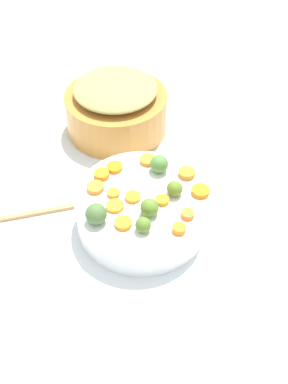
# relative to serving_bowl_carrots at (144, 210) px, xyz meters

# --- Properties ---
(tabletop) EXTENTS (2.40, 2.40, 0.02)m
(tabletop) POSITION_rel_serving_bowl_carrots_xyz_m (-0.04, -0.00, -0.05)
(tabletop) COLOR silver
(tabletop) RESTS_ON ground
(serving_bowl_carrots) EXTENTS (0.27, 0.27, 0.09)m
(serving_bowl_carrots) POSITION_rel_serving_bowl_carrots_xyz_m (0.00, 0.00, 0.00)
(serving_bowl_carrots) COLOR white
(serving_bowl_carrots) RESTS_ON tabletop
(metal_pot) EXTENTS (0.25, 0.25, 0.10)m
(metal_pot) POSITION_rel_serving_bowl_carrots_xyz_m (-0.33, -0.04, 0.01)
(metal_pot) COLOR #C48036
(metal_pot) RESTS_ON tabletop
(stuffing_mound) EXTENTS (0.20, 0.20, 0.04)m
(stuffing_mound) POSITION_rel_serving_bowl_carrots_xyz_m (-0.33, -0.04, 0.08)
(stuffing_mound) COLOR tan
(stuffing_mound) RESTS_ON metal_pot
(carrot_slice_0) EXTENTS (0.04, 0.04, 0.01)m
(carrot_slice_0) POSITION_rel_serving_bowl_carrots_xyz_m (0.06, 0.08, 0.05)
(carrot_slice_0) COLOR orange
(carrot_slice_0) RESTS_ON serving_bowl_carrots
(carrot_slice_1) EXTENTS (0.03, 0.03, 0.01)m
(carrot_slice_1) POSITION_rel_serving_bowl_carrots_xyz_m (0.10, 0.06, 0.05)
(carrot_slice_1) COLOR orange
(carrot_slice_1) RESTS_ON serving_bowl_carrots
(carrot_slice_2) EXTENTS (0.04, 0.04, 0.01)m
(carrot_slice_2) POSITION_rel_serving_bowl_carrots_xyz_m (-0.03, -0.10, 0.05)
(carrot_slice_2) COLOR orange
(carrot_slice_2) RESTS_ON serving_bowl_carrots
(carrot_slice_3) EXTENTS (0.05, 0.05, 0.01)m
(carrot_slice_3) POSITION_rel_serving_bowl_carrots_xyz_m (-0.10, 0.02, 0.05)
(carrot_slice_3) COLOR orange
(carrot_slice_3) RESTS_ON serving_bowl_carrots
(carrot_slice_4) EXTENTS (0.04, 0.04, 0.01)m
(carrot_slice_4) POSITION_rel_serving_bowl_carrots_xyz_m (0.07, -0.05, 0.05)
(carrot_slice_4) COLOR orange
(carrot_slice_4) RESTS_ON serving_bowl_carrots
(carrot_slice_5) EXTENTS (0.03, 0.03, 0.01)m
(carrot_slice_5) POSITION_rel_serving_bowl_carrots_xyz_m (-0.01, -0.06, 0.05)
(carrot_slice_5) COLOR orange
(carrot_slice_5) RESTS_ON serving_bowl_carrots
(carrot_slice_6) EXTENTS (0.03, 0.03, 0.01)m
(carrot_slice_6) POSITION_rel_serving_bowl_carrots_xyz_m (0.01, -0.02, 0.05)
(carrot_slice_6) COLOR orange
(carrot_slice_6) RESTS_ON serving_bowl_carrots
(carrot_slice_7) EXTENTS (0.05, 0.05, 0.01)m
(carrot_slice_7) POSITION_rel_serving_bowl_carrots_xyz_m (0.03, -0.06, 0.05)
(carrot_slice_7) COLOR orange
(carrot_slice_7) RESTS_ON serving_bowl_carrots
(carrot_slice_8) EXTENTS (0.03, 0.03, 0.01)m
(carrot_slice_8) POSITION_rel_serving_bowl_carrots_xyz_m (0.02, 0.03, 0.05)
(carrot_slice_8) COLOR orange
(carrot_slice_8) RESTS_ON serving_bowl_carrots
(carrot_slice_9) EXTENTS (0.05, 0.05, 0.01)m
(carrot_slice_9) POSITION_rel_serving_bowl_carrots_xyz_m (0.00, 0.11, 0.05)
(carrot_slice_9) COLOR orange
(carrot_slice_9) RESTS_ON serving_bowl_carrots
(carrot_slice_10) EXTENTS (0.05, 0.05, 0.01)m
(carrot_slice_10) POSITION_rel_serving_bowl_carrots_xyz_m (-0.05, 0.09, 0.05)
(carrot_slice_10) COLOR orange
(carrot_slice_10) RESTS_ON serving_bowl_carrots
(carrot_slice_11) EXTENTS (0.04, 0.04, 0.01)m
(carrot_slice_11) POSITION_rel_serving_bowl_carrots_xyz_m (-0.08, -0.05, 0.05)
(carrot_slice_11) COLOR orange
(carrot_slice_11) RESTS_ON serving_bowl_carrots
(carrot_slice_12) EXTENTS (0.04, 0.04, 0.01)m
(carrot_slice_12) POSITION_rel_serving_bowl_carrots_xyz_m (-0.06, -0.08, 0.05)
(carrot_slice_12) COLOR orange
(carrot_slice_12) RESTS_ON serving_bowl_carrots
(brussels_sprout_0) EXTENTS (0.04, 0.04, 0.04)m
(brussels_sprout_0) POSITION_rel_serving_bowl_carrots_xyz_m (0.06, -0.09, 0.06)
(brussels_sprout_0) COLOR #4D6F38
(brussels_sprout_0) RESTS_ON serving_bowl_carrots
(brussels_sprout_1) EXTENTS (0.04, 0.04, 0.04)m
(brussels_sprout_1) POSITION_rel_serving_bowl_carrots_xyz_m (-0.07, 0.04, 0.06)
(brussels_sprout_1) COLOR #53873C
(brussels_sprout_1) RESTS_ON serving_bowl_carrots
(brussels_sprout_2) EXTENTS (0.03, 0.03, 0.03)m
(brussels_sprout_2) POSITION_rel_serving_bowl_carrots_xyz_m (0.00, 0.06, 0.06)
(brussels_sprout_2) COLOR olive
(brussels_sprout_2) RESTS_ON serving_bowl_carrots
(brussels_sprout_3) EXTENTS (0.04, 0.04, 0.04)m
(brussels_sprout_3) POSITION_rel_serving_bowl_carrots_xyz_m (0.05, 0.01, 0.06)
(brussels_sprout_3) COLOR #5A7F29
(brussels_sprout_3) RESTS_ON serving_bowl_carrots
(brussels_sprout_4) EXTENTS (0.03, 0.03, 0.03)m
(brussels_sprout_4) POSITION_rel_serving_bowl_carrots_xyz_m (0.09, -0.01, 0.06)
(brussels_sprout_4) COLOR #567B28
(brussels_sprout_4) RESTS_ON serving_bowl_carrots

